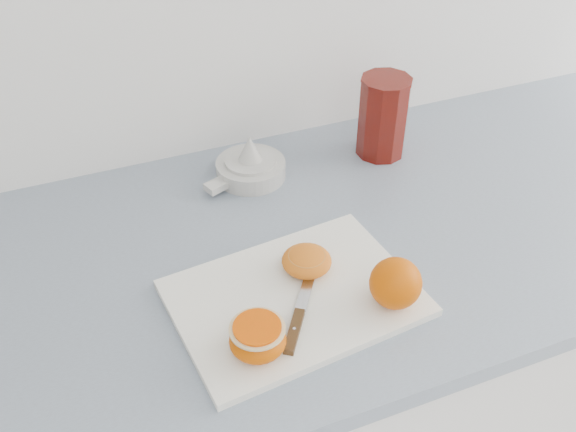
{
  "coord_description": "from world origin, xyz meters",
  "views": [
    {
      "loc": [
        -0.2,
        1.0,
        1.54
      ],
      "look_at": [
        0.07,
        1.68,
        0.96
      ],
      "focal_mm": 40.0,
      "sensor_mm": 36.0,
      "label": 1
    }
  ],
  "objects_px": {
    "cutting_board": "(295,298)",
    "red_tumbler": "(383,120)",
    "citrus_juicer": "(250,166)",
    "counter": "(319,399)",
    "half_orange": "(258,338)"
  },
  "relations": [
    {
      "from": "half_orange",
      "to": "citrus_juicer",
      "type": "height_order",
      "value": "citrus_juicer"
    },
    {
      "from": "cutting_board",
      "to": "citrus_juicer",
      "type": "height_order",
      "value": "citrus_juicer"
    },
    {
      "from": "cutting_board",
      "to": "half_orange",
      "type": "relative_size",
      "value": 4.56
    },
    {
      "from": "half_orange",
      "to": "citrus_juicer",
      "type": "relative_size",
      "value": 0.47
    },
    {
      "from": "counter",
      "to": "citrus_juicer",
      "type": "xyz_separation_m",
      "value": [
        -0.07,
        0.19,
        0.47
      ]
    },
    {
      "from": "cutting_board",
      "to": "red_tumbler",
      "type": "relative_size",
      "value": 2.21
    },
    {
      "from": "counter",
      "to": "red_tumbler",
      "type": "relative_size",
      "value": 16.72
    },
    {
      "from": "counter",
      "to": "half_orange",
      "type": "distance_m",
      "value": 0.55
    },
    {
      "from": "cutting_board",
      "to": "red_tumbler",
      "type": "bearing_deg",
      "value": 45.32
    },
    {
      "from": "cutting_board",
      "to": "red_tumbler",
      "type": "xyz_separation_m",
      "value": [
        0.29,
        0.29,
        0.06
      ]
    },
    {
      "from": "citrus_juicer",
      "to": "cutting_board",
      "type": "bearing_deg",
      "value": -97.68
    },
    {
      "from": "citrus_juicer",
      "to": "red_tumbler",
      "type": "xyz_separation_m",
      "value": [
        0.25,
        -0.01,
        0.05
      ]
    },
    {
      "from": "red_tumbler",
      "to": "cutting_board",
      "type": "bearing_deg",
      "value": -134.68
    },
    {
      "from": "cutting_board",
      "to": "red_tumbler",
      "type": "distance_m",
      "value": 0.42
    },
    {
      "from": "cutting_board",
      "to": "citrus_juicer",
      "type": "distance_m",
      "value": 0.31
    }
  ]
}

